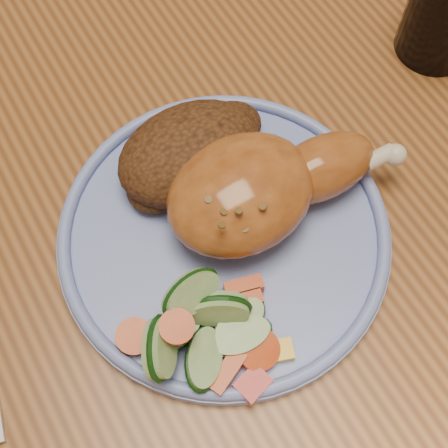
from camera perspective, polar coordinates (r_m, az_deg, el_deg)
name	(u,v)px	position (r m, az deg, el deg)	size (l,w,h in m)	color
ground	(213,329)	(1.24, -1.03, -9.61)	(4.00, 4.00, 0.00)	brown
dining_table	(202,143)	(0.63, -2.03, 7.43)	(0.90, 1.40, 0.75)	brown
plate	(224,236)	(0.48, 0.00, -1.08)	(0.25, 0.25, 0.01)	#7285CF
plate_rim	(224,230)	(0.47, 0.00, -0.53)	(0.25, 0.25, 0.01)	#7285CF
chicken_leg	(261,187)	(0.46, 3.42, 3.36)	(0.19, 0.10, 0.06)	#AF5E24
rice_pilaf	(193,152)	(0.49, -2.89, 6.57)	(0.13, 0.09, 0.05)	#4D2A13
vegetable_pile	(207,331)	(0.43, -1.59, -9.71)	(0.11, 0.10, 0.05)	#A50A05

